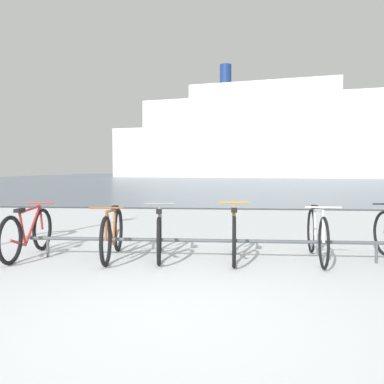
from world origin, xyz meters
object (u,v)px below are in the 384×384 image
object	(u,v)px
bicycle_0	(28,233)
bicycle_3	(234,234)
bicycle_2	(159,234)
ferry_ship	(270,139)
bicycle_1	(112,234)
bicycle_4	(317,234)

from	to	relation	value
bicycle_0	bicycle_3	world-z (taller)	bicycle_3
bicycle_0	bicycle_2	distance (m)	1.94
bicycle_3	ferry_ship	size ratio (longest dim) A/B	0.03
bicycle_1	bicycle_2	size ratio (longest dim) A/B	1.04
bicycle_0	bicycle_1	world-z (taller)	bicycle_1
bicycle_4	ferry_ship	size ratio (longest dim) A/B	0.03
bicycle_1	bicycle_4	world-z (taller)	bicycle_4
bicycle_4	ferry_ship	world-z (taller)	ferry_ship
bicycle_4	ferry_ship	bearing A→B (deg)	85.27
bicycle_3	bicycle_4	distance (m)	1.17
bicycle_1	bicycle_3	world-z (taller)	bicycle_3
bicycle_2	bicycle_1	bearing A→B (deg)	-170.75
bicycle_0	bicycle_2	size ratio (longest dim) A/B	1.05
bicycle_1	bicycle_2	bearing A→B (deg)	9.25
bicycle_2	bicycle_3	world-z (taller)	bicycle_3
bicycle_2	bicycle_3	bearing A→B (deg)	-2.08
bicycle_0	ferry_ship	size ratio (longest dim) A/B	0.03
bicycle_1	bicycle_3	distance (m)	1.75
bicycle_3	bicycle_4	world-z (taller)	bicycle_4
bicycle_1	bicycle_4	xyz separation A→B (m)	(2.92, 0.13, 0.01)
bicycle_4	bicycle_0	bearing A→B (deg)	-178.07
bicycle_2	bicycle_4	xyz separation A→B (m)	(2.25, 0.02, 0.02)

